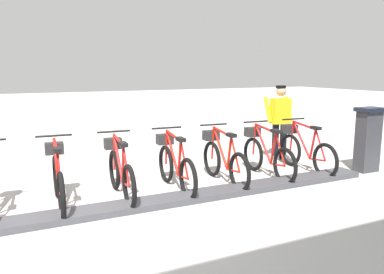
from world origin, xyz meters
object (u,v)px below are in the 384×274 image
(bike_docked_3, at_px, (175,164))
(bike_docked_4, at_px, (120,171))
(bike_docked_1, at_px, (266,154))
(worker_near_rack, at_px, (280,119))
(bike_docked_0, at_px, (304,150))
(payment_kiosk, at_px, (368,138))
(bike_docked_5, at_px, (58,178))
(bike_docked_2, at_px, (223,159))

(bike_docked_3, height_order, bike_docked_4, same)
(bike_docked_1, relative_size, worker_near_rack, 1.04)
(bike_docked_1, bearing_deg, bike_docked_0, -90.00)
(bike_docked_1, bearing_deg, payment_kiosk, -105.76)
(payment_kiosk, bearing_deg, bike_docked_3, 81.67)
(payment_kiosk, distance_m, bike_docked_3, 3.95)
(bike_docked_0, height_order, bike_docked_5, same)
(bike_docked_5, bearing_deg, payment_kiosk, -95.65)
(bike_docked_3, relative_size, bike_docked_4, 1.00)
(bike_docked_4, bearing_deg, worker_near_rack, -75.44)
(bike_docked_3, bearing_deg, bike_docked_1, -90.00)
(bike_docked_3, bearing_deg, payment_kiosk, -98.33)
(payment_kiosk, relative_size, worker_near_rack, 0.77)
(payment_kiosk, distance_m, bike_docked_4, 4.88)
(bike_docked_4, distance_m, bike_docked_5, 0.94)
(bike_docked_1, distance_m, bike_docked_4, 2.82)
(bike_docked_0, distance_m, bike_docked_4, 3.76)
(bike_docked_3, xyz_separation_m, bike_docked_4, (0.00, 0.94, 0.00))
(payment_kiosk, xyz_separation_m, bike_docked_5, (0.57, 5.78, -0.24))
(bike_docked_5, bearing_deg, bike_docked_4, -90.00)
(bike_docked_4, bearing_deg, bike_docked_3, -90.00)
(bike_docked_0, height_order, bike_docked_1, same)
(bike_docked_1, height_order, bike_docked_5, same)
(bike_docked_3, bearing_deg, bike_docked_2, -90.00)
(payment_kiosk, bearing_deg, bike_docked_0, 62.25)
(worker_near_rack, bearing_deg, bike_docked_4, 104.56)
(bike_docked_0, bearing_deg, worker_near_rack, -9.32)
(bike_docked_0, bearing_deg, bike_docked_1, 90.00)
(payment_kiosk, distance_m, bike_docked_2, 3.03)
(bike_docked_5, height_order, worker_near_rack, worker_near_rack)
(bike_docked_0, bearing_deg, payment_kiosk, -117.75)
(payment_kiosk, xyz_separation_m, bike_docked_1, (0.57, 2.03, -0.24))
(payment_kiosk, bearing_deg, bike_docked_5, 84.35)
(worker_near_rack, bearing_deg, payment_kiosk, -149.96)
(bike_docked_3, bearing_deg, bike_docked_5, 90.00)
(bike_docked_2, xyz_separation_m, bike_docked_4, (0.00, 1.88, 0.00))
(bike_docked_3, relative_size, worker_near_rack, 1.04)
(bike_docked_2, relative_size, bike_docked_3, 1.00)
(bike_docked_1, height_order, bike_docked_3, same)
(bike_docked_3, height_order, bike_docked_5, same)
(bike_docked_2, bearing_deg, payment_kiosk, -100.92)
(bike_docked_0, height_order, bike_docked_4, same)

